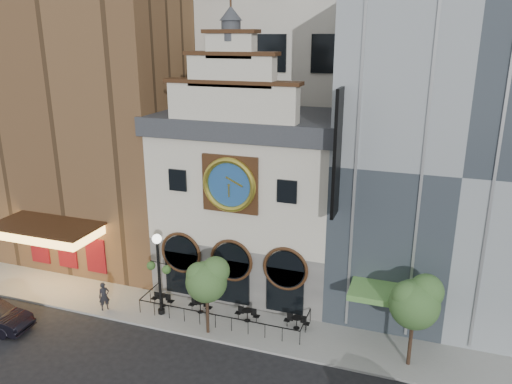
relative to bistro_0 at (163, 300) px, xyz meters
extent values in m
plane|color=black|center=(4.33, -2.41, -0.61)|extent=(120.00, 120.00, 0.00)
cube|color=gray|center=(4.33, 0.09, -0.54)|extent=(44.00, 5.00, 0.15)
cube|color=#605E5B|center=(4.33, 5.59, 1.54)|extent=(12.00, 8.00, 4.00)
cube|color=beige|center=(4.33, 5.59, 7.04)|extent=(12.00, 8.00, 7.00)
cube|color=#2D3035|center=(4.33, 5.59, 11.14)|extent=(12.60, 8.60, 1.20)
cube|color=#372010|center=(4.33, 1.51, 7.94)|extent=(3.60, 0.25, 3.60)
cylinder|color=navy|center=(4.33, 1.37, 7.94)|extent=(3.10, 0.12, 3.10)
torus|color=gold|center=(4.33, 1.29, 7.94)|extent=(3.46, 0.36, 3.46)
cylinder|color=#2D3035|center=(4.33, 1.99, 16.84)|extent=(1.10, 1.10, 1.10)
cone|color=#2D3035|center=(4.33, 1.99, 17.79)|extent=(1.30, 1.30, 0.80)
cube|color=brown|center=(-8.67, 7.59, 12.04)|extent=(14.00, 12.00, 25.00)
cube|color=#FFBF59|center=(-8.67, -0.11, 3.74)|extent=(7.00, 3.40, 0.70)
cube|color=#372010|center=(-8.67, -0.11, 4.19)|extent=(7.40, 3.80, 0.15)
cube|color=maroon|center=(-8.67, 1.54, 1.54)|extent=(5.60, 0.15, 2.60)
cube|color=gray|center=(17.33, 7.59, 9.54)|extent=(14.00, 12.00, 20.00)
cube|color=#5B9644|center=(14.33, 0.39, 2.84)|extent=(4.50, 2.40, 0.35)
cube|color=black|center=(10.93, 0.59, 10.54)|extent=(0.18, 1.60, 7.00)
cube|color=beige|center=(4.33, 17.59, 19.39)|extent=(20.00, 16.00, 40.00)
cylinder|color=black|center=(0.00, 0.00, 0.28)|extent=(0.68, 0.68, 0.03)
cylinder|color=black|center=(0.00, 0.00, -0.09)|extent=(0.06, 0.06, 0.72)
cylinder|color=black|center=(2.69, 0.10, 0.28)|extent=(0.68, 0.68, 0.03)
cylinder|color=black|center=(2.69, 0.10, -0.09)|extent=(0.06, 0.06, 0.72)
cylinder|color=black|center=(5.90, 0.15, 0.28)|extent=(0.68, 0.68, 0.03)
cylinder|color=black|center=(5.90, 0.15, -0.09)|extent=(0.06, 0.06, 0.72)
cylinder|color=black|center=(9.02, 0.37, 0.28)|extent=(0.68, 0.68, 0.03)
cylinder|color=black|center=(9.02, 0.37, -0.09)|extent=(0.06, 0.06, 0.72)
imported|color=black|center=(-3.32, -1.63, 0.48)|extent=(0.80, 0.81, 1.89)
cylinder|color=black|center=(0.38, -0.84, 2.02)|extent=(0.18, 0.18, 4.98)
cylinder|color=black|center=(0.38, -0.84, -0.31)|extent=(0.44, 0.44, 0.30)
sphere|color=white|center=(0.38, -0.84, 4.71)|extent=(0.60, 0.60, 0.60)
sphere|color=#2B5120|center=(-0.21, -0.76, 2.77)|extent=(0.56, 0.56, 0.56)
sphere|color=#2B5120|center=(0.97, -0.93, 2.77)|extent=(0.56, 0.56, 0.56)
cylinder|color=#382619|center=(4.09, -1.80, 0.85)|extent=(0.19, 0.19, 2.62)
sphere|color=#355B24|center=(4.09, -1.80, 2.91)|extent=(2.44, 2.44, 2.44)
sphere|color=#355B24|center=(4.56, -1.52, 3.57)|extent=(1.69, 1.69, 1.69)
sphere|color=#355B24|center=(3.72, -1.98, 3.38)|extent=(1.50, 1.50, 1.50)
cylinder|color=#382619|center=(15.64, -0.94, 0.96)|extent=(0.20, 0.20, 2.84)
sphere|color=#325B24|center=(15.64, -0.94, 3.19)|extent=(2.64, 2.64, 2.64)
sphere|color=#325B24|center=(16.14, -0.64, 3.90)|extent=(1.83, 1.83, 1.83)
sphere|color=#325B24|center=(15.23, -1.15, 3.70)|extent=(1.62, 1.62, 1.62)
camera|label=1|loc=(15.47, -25.43, 16.64)|focal=35.00mm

